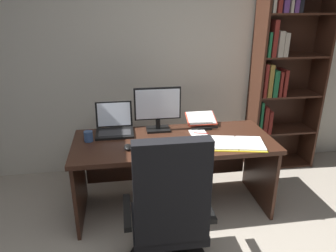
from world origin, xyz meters
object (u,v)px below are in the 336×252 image
pen (201,133)px  coffee_mug (88,136)px  reading_stand_with_book (201,120)px  office_chair (169,221)px  monitor (158,109)px  laptop (115,127)px  bookshelf (281,73)px  desk (172,155)px  open_binder (237,143)px  computer_mouse (128,147)px  notepad (199,134)px  keyboard (164,146)px

pen → coffee_mug: size_ratio=1.54×
reading_stand_with_book → office_chair: bearing=-114.2°
monitor → laptop: 0.44m
bookshelf → laptop: size_ratio=6.37×
office_chair → monitor: monitor is taller
office_chair → desk: bearing=79.8°
laptop → office_chair: bearing=-71.6°
bookshelf → open_binder: bookshelf is taller
pen → coffee_mug: 1.02m
computer_mouse → notepad: bearing=18.1°
office_chair → reading_stand_with_book: size_ratio=3.86×
pen → coffee_mug: (-1.02, 0.01, 0.03)m
open_binder → coffee_mug: size_ratio=5.66×
notepad → bookshelf: bearing=30.2°
laptop → pen: 0.81m
computer_mouse → reading_stand_with_book: (0.74, 0.44, 0.04)m
reading_stand_with_book → pen: 0.24m
desk → computer_mouse: computer_mouse is taller
desk → office_chair: size_ratio=1.59×
bookshelf → monitor: bearing=-162.4°
keyboard → computer_mouse: computer_mouse is taller
office_chair → computer_mouse: bearing=110.6°
bookshelf → laptop: 1.93m
open_binder → notepad: open_binder is taller
notepad → coffee_mug: size_ratio=2.30×
office_chair → monitor: (0.06, 1.05, 0.45)m
open_binder → keyboard: bearing=-172.5°
coffee_mug → bookshelf: bearing=16.7°
desk → computer_mouse: bearing=-151.8°
laptop → pen: size_ratio=2.46×
desk → monitor: 0.44m
laptop → computer_mouse: bearing=-74.6°
office_chair → computer_mouse: 0.75m
laptop → computer_mouse: laptop is taller
reading_stand_with_book → bookshelf: bearing=21.9°
office_chair → pen: office_chair is taller
desk → bookshelf: bearing=25.2°
laptop → keyboard: laptop is taller
desk → coffee_mug: coffee_mug is taller
coffee_mug → keyboard: bearing=-19.4°
laptop → keyboard: size_ratio=0.82×
reading_stand_with_book → pen: bearing=-104.9°
desk → coffee_mug: size_ratio=19.49×
desk → notepad: bearing=-0.8°
monitor → desk: bearing=-56.8°
reading_stand_with_book → coffee_mug: bearing=-168.4°
monitor → coffee_mug: size_ratio=4.80×
laptop → computer_mouse: (0.11, -0.39, -0.04)m
monitor → notepad: bearing=-25.4°
keyboard → coffee_mug: coffee_mug is taller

